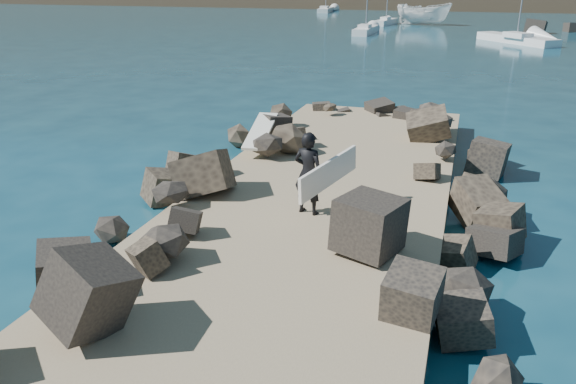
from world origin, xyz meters
TOP-DOWN VIEW (x-y plane):
  - ground at (0.00, 0.00)m, footprint 800.00×800.00m
  - jetty at (0.00, -2.00)m, footprint 6.00×26.00m
  - riprap_left at (-2.90, -1.50)m, footprint 2.60×22.00m
  - riprap_right at (2.90, -1.50)m, footprint 2.60×22.00m
  - surfboard_resting at (-2.59, 4.45)m, footprint 0.87×2.41m
  - boat_imported at (-2.66, 61.07)m, footprint 7.04×3.89m
  - surfer_with_board at (0.15, 0.16)m, footprint 1.19×2.18m
  - sailboat_c at (6.90, 43.25)m, footprint 6.64×7.67m
  - sailboat_b at (-6.85, 59.61)m, footprint 2.10×5.56m
  - sailboat_e at (-20.13, 82.79)m, footprint 2.56×7.94m
  - sailboat_a at (-7.19, 47.83)m, footprint 1.58×6.77m

SIDE VIEW (x-z plane):
  - ground at x=0.00m, z-range 0.00..0.00m
  - jetty at x=0.00m, z-range 0.00..0.60m
  - sailboat_c at x=6.90m, z-range -4.62..5.31m
  - sailboat_e at x=-20.13m, z-range -4.31..5.01m
  - sailboat_a at x=-7.19m, z-range -3.74..4.43m
  - sailboat_b at x=-6.85m, z-range -3.02..3.72m
  - riprap_left at x=-2.90m, z-range 0.00..1.00m
  - riprap_right at x=2.90m, z-range 0.00..1.00m
  - surfboard_resting at x=-2.59m, z-range 1.00..1.08m
  - boat_imported at x=-2.66m, z-range 0.00..2.57m
  - surfer_with_board at x=0.15m, z-range 0.61..2.43m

